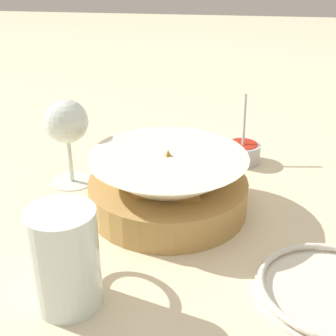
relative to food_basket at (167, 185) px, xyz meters
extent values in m
plane|color=beige|center=(0.02, -0.01, -0.04)|extent=(4.00, 4.00, 0.00)
cylinder|color=#B2894C|center=(0.00, 0.00, -0.02)|extent=(0.24, 0.24, 0.05)
cone|color=#EDE5C6|center=(0.00, 0.00, 0.01)|extent=(0.23, 0.23, 0.09)
cylinder|color=#3D842D|center=(0.00, 0.00, -0.01)|extent=(0.18, 0.18, 0.01)
pyramid|color=#B77A38|center=(0.05, 0.00, 0.02)|extent=(0.05, 0.07, 0.05)
pyramid|color=#B77A38|center=(0.02, 0.05, 0.02)|extent=(0.07, 0.06, 0.06)
pyramid|color=#B77A38|center=(-0.04, 0.03, 0.02)|extent=(0.07, 0.07, 0.06)
pyramid|color=#B77A38|center=(-0.04, -0.03, 0.02)|extent=(0.07, 0.08, 0.05)
pyramid|color=#B77A38|center=(0.00, 0.00, 0.02)|extent=(0.09, 0.07, 0.07)
cylinder|color=#B7B7BC|center=(0.19, -0.11, -0.02)|extent=(0.07, 0.07, 0.03)
cylinder|color=red|center=(0.19, -0.11, -0.02)|extent=(0.05, 0.05, 0.02)
cylinder|color=#B7B7BC|center=(0.20, -0.11, 0.02)|extent=(0.06, 0.01, 0.11)
cylinder|color=silver|center=(0.07, 0.17, -0.04)|extent=(0.07, 0.07, 0.00)
cylinder|color=silver|center=(0.07, 0.17, 0.00)|extent=(0.01, 0.01, 0.08)
sphere|color=silver|center=(0.07, 0.17, 0.07)|extent=(0.07, 0.07, 0.07)
sphere|color=beige|center=(0.07, 0.17, 0.06)|extent=(0.05, 0.05, 0.05)
cylinder|color=silver|center=(-0.22, 0.08, 0.02)|extent=(0.08, 0.08, 0.12)
cylinder|color=orange|center=(-0.22, 0.08, 0.00)|extent=(0.06, 0.06, 0.09)
torus|color=silver|center=(-0.17, 0.08, 0.02)|extent=(0.08, 0.01, 0.08)
cylinder|color=silver|center=(-0.17, -0.21, -0.04)|extent=(0.18, 0.18, 0.01)
torus|color=silver|center=(-0.17, -0.21, -0.03)|extent=(0.17, 0.17, 0.01)
camera|label=1|loc=(-0.61, -0.08, 0.33)|focal=50.00mm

